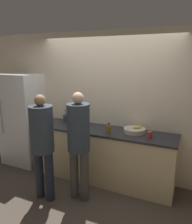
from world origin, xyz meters
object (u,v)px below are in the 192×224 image
Objects in this scene: refrigerator at (23,119)px; utensil_crock at (66,118)px; cup_red at (150,135)px; potted_plant at (72,115)px; person_left at (42,139)px; person_center at (79,139)px; bottle_amber at (109,129)px; fruit_bowl at (135,130)px.

utensil_crock is at bearing 13.61° from refrigerator.
cup_red is 1.53m from potted_plant.
person_left is 1.62m from cup_red.
person_center is at bearing -54.31° from potted_plant.
person_center reaches higher than cup_red.
bottle_amber is at bearing -19.36° from utensil_crock.
person_center is 0.98m from fruit_bowl.
bottle_amber is (-0.37, -0.22, 0.03)m from fruit_bowl.
person_left reaches higher than utensil_crock.
fruit_bowl is 1.24m from potted_plant.
fruit_bowl is at bearing 1.94° from refrigerator.
person_left is at bearing -36.51° from refrigerator.
person_left is at bearing -156.05° from person_center.
person_left is at bearing -84.83° from potted_plant.
person_center reaches higher than utensil_crock.
potted_plant is (-1.23, 0.08, 0.11)m from fruit_bowl.
refrigerator is 1.95m from bottle_amber.
bottle_amber reaches higher than cup_red.
person_center is 4.68× the size of fruit_bowl.
potted_plant is (-0.86, 0.30, 0.08)m from bottle_amber.
refrigerator is at bearing 178.17° from cup_red.
bottle_amber is 0.63× the size of potted_plant.
refrigerator is 1.11m from potted_plant.
refrigerator reaches higher than fruit_bowl.
person_center is at bearing 23.95° from person_left.
fruit_bowl is 0.43m from bottle_amber.
utensil_crock is 1.70m from cup_red.
refrigerator is 17.71× the size of cup_red.
cup_red is (0.65, 0.06, -0.02)m from bottle_amber.
cup_red is at bearing -9.14° from potted_plant.
refrigerator reaches higher than cup_red.
bottle_amber is (0.27, 0.51, 0.03)m from person_center.
utensil_crock is at bearing 103.61° from person_left.
refrigerator is 10.70× the size of bottle_amber.
utensil_crock is (-0.26, 1.09, 0.03)m from person_left.
utensil_crock reaches higher than cup_red.
person_left is 4.59× the size of fruit_bowl.
refrigerator is at bearing -171.62° from potted_plant.
person_left is at bearing -136.23° from bottle_amber.
potted_plant is at bearing 176.21° from fruit_bowl.
utensil_crock is (0.91, 0.22, 0.09)m from refrigerator.
person_center reaches higher than bottle_amber.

